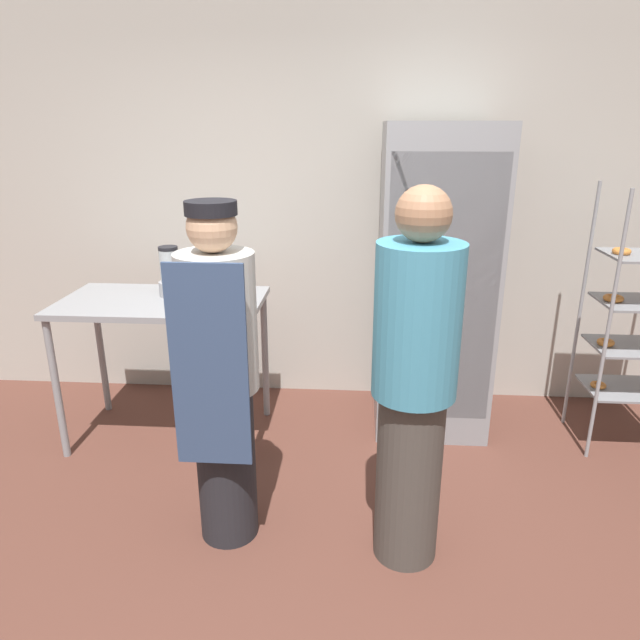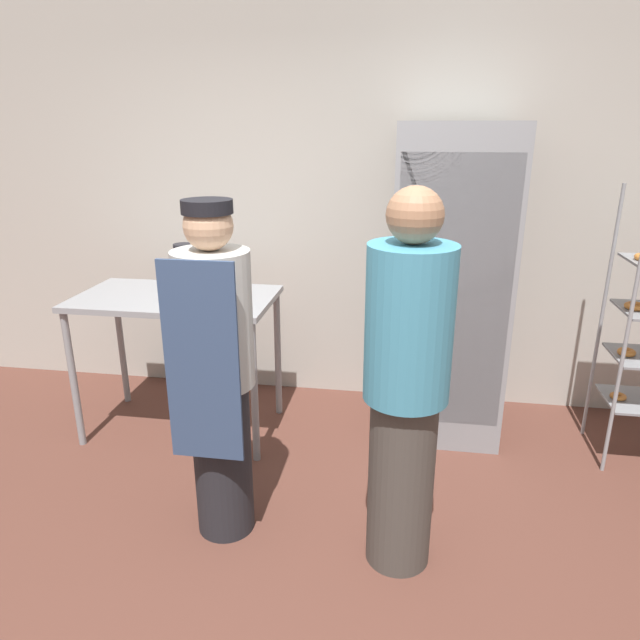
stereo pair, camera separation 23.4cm
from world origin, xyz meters
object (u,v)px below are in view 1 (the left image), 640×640
refrigerator (435,283)px  baking_rack (639,323)px  blender_pitcher (170,274)px  person_customer (414,384)px  donut_box (203,301)px  person_baker (221,376)px

refrigerator → baking_rack: size_ratio=1.21×
baking_rack → blender_pitcher: size_ratio=5.24×
refrigerator → person_customer: 1.32m
donut_box → person_customer: 1.40m
refrigerator → person_baker: bearing=-132.1°
refrigerator → person_customer: refrigerator is taller
donut_box → blender_pitcher: blender_pitcher is taller
baking_rack → blender_pitcher: 2.86m
blender_pitcher → person_baker: bearing=-61.8°
refrigerator → donut_box: refrigerator is taller
person_customer → person_baker: bearing=174.8°
person_baker → baking_rack: bearing=24.2°
donut_box → blender_pitcher: bearing=135.3°
refrigerator → blender_pitcher: size_ratio=6.33×
donut_box → person_baker: person_baker is taller
baking_rack → person_baker: bearing=-155.8°
refrigerator → blender_pitcher: bearing=-172.9°
baking_rack → person_baker: (-2.30, -1.03, 0.05)m
donut_box → baking_rack: bearing=6.4°
refrigerator → baking_rack: bearing=-8.6°
baking_rack → person_baker: size_ratio=0.99×
refrigerator → donut_box: bearing=-161.0°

